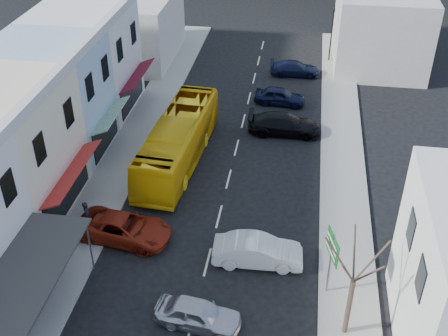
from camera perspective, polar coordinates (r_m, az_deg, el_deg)
ground at (r=30.97m, az=-1.70°, el=-9.53°), size 120.00×120.00×0.00m
sidewalk_left at (r=40.24m, az=-9.75°, el=1.51°), size 3.00×52.00×0.15m
sidewalk_right at (r=38.61m, az=11.98°, el=-0.29°), size 3.00×52.00×0.15m
shopfront_row at (r=36.26m, az=-20.20°, el=3.15°), size 8.25×30.00×8.00m
distant_block_left at (r=54.88m, az=-9.40°, el=13.93°), size 8.00×10.00×6.00m
distant_block_right at (r=55.48m, az=15.61°, el=13.92°), size 8.00×12.00×7.00m
bus at (r=38.21m, az=-4.66°, el=2.64°), size 3.29×11.74×3.10m
car_silver at (r=27.48m, az=-2.63°, el=-14.63°), size 4.59×2.34×1.40m
car_white at (r=30.52m, az=3.44°, el=-8.58°), size 4.48×2.02×1.40m
car_red at (r=32.46m, az=-10.11°, el=-6.11°), size 4.81×2.49×1.40m
car_black_near at (r=42.08m, az=6.12°, el=4.36°), size 4.54×1.95×1.40m
car_navy_mid at (r=46.30m, az=5.71°, el=7.27°), size 4.53×2.15×1.40m
car_navy_far at (r=51.61m, az=7.21°, el=10.06°), size 4.60×2.11×1.40m
pedestrian_left at (r=33.38m, az=-13.71°, el=-4.68°), size 0.48×0.65×1.70m
direction_sign at (r=28.49m, az=10.73°, el=-9.61°), size 1.11×1.84×3.87m
street_tree at (r=25.77m, az=13.00°, el=-11.16°), size 2.69×2.69×6.79m
traffic_signal at (r=54.34m, az=10.86°, el=13.20°), size 1.06×1.33×5.33m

